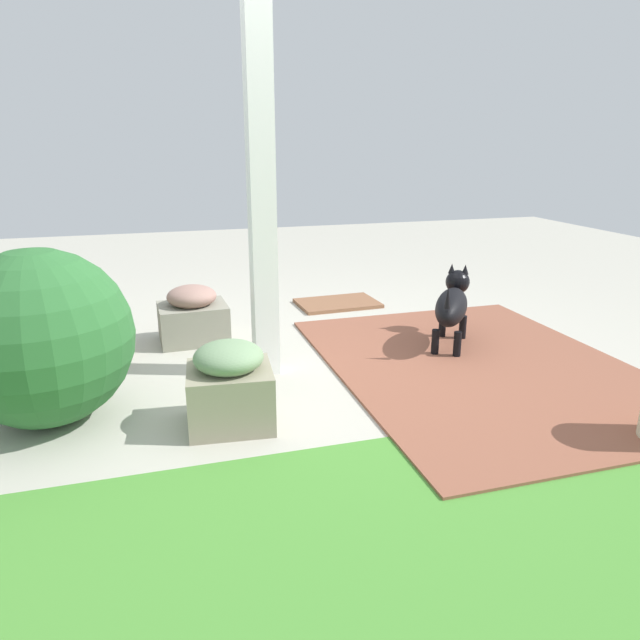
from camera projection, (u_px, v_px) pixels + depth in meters
name	position (u px, v px, depth m)	size (l,w,h in m)	color
ground_plane	(306.00, 366.00, 3.67)	(12.00, 12.00, 0.00)	#B3AFA0
brick_path	(481.00, 367.00, 3.64)	(1.80, 2.40, 0.02)	brown
porch_pillar	(262.00, 200.00, 3.28)	(0.14, 0.14, 2.08)	white
stone_planter_nearest	(193.00, 316.00, 4.08)	(0.48, 0.40, 0.40)	gray
stone_planter_mid	(230.00, 386.00, 2.87)	(0.44, 0.41, 0.43)	gray
round_shrub	(41.00, 338.00, 2.84)	(0.88, 0.88, 0.88)	#2A632E
terracotta_pot_broad	(65.00, 317.00, 3.64)	(0.49, 0.49, 0.52)	#B7673E
dog	(452.00, 304.00, 3.95)	(0.55, 0.68, 0.51)	black
doormat	(338.00, 303.00, 5.03)	(0.68, 0.45, 0.03)	brown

